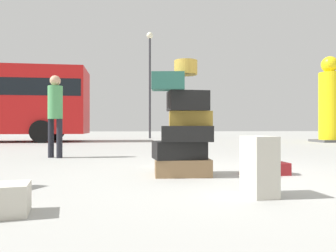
# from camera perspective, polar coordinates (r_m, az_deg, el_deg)

# --- Properties ---
(ground_plane) EXTENTS (80.00, 80.00, 0.00)m
(ground_plane) POSITION_cam_1_polar(r_m,az_deg,el_deg) (4.23, 8.54, -8.92)
(ground_plane) COLOR #9E9E99
(suitcase_tower) EXTENTS (0.85, 0.65, 1.52)m
(suitcase_tower) POSITION_cam_1_polar(r_m,az_deg,el_deg) (4.26, 2.72, -0.95)
(suitcase_tower) COLOR olive
(suitcase_tower) RESTS_ON ground
(suitcase_maroon_behind_tower) EXTENTS (0.57, 0.37, 0.16)m
(suitcase_maroon_behind_tower) POSITION_cam_1_polar(r_m,az_deg,el_deg) (4.62, 16.87, -7.16)
(suitcase_maroon_behind_tower) COLOR maroon
(suitcase_maroon_behind_tower) RESTS_ON ground
(suitcase_cream_white_trunk) EXTENTS (0.25, 0.40, 0.56)m
(suitcase_cream_white_trunk) POSITION_cam_1_polar(r_m,az_deg,el_deg) (3.16, 15.77, -6.81)
(suitcase_cream_white_trunk) COLOR beige
(suitcase_cream_white_trunk) RESTS_ON ground
(suitcase_cream_foreground_far) EXTENTS (0.62, 0.44, 0.30)m
(suitcase_cream_foreground_far) POSITION_cam_1_polar(r_m,az_deg,el_deg) (5.10, 1.53, -5.73)
(suitcase_cream_foreground_far) COLOR beige
(suitcase_cream_foreground_far) RESTS_ON ground
(person_bearded_onlooker) EXTENTS (0.32, 0.30, 1.72)m
(person_bearded_onlooker) POSITION_cam_1_polar(r_m,az_deg,el_deg) (7.12, -19.32, 2.89)
(person_bearded_onlooker) COLOR black
(person_bearded_onlooker) RESTS_ON ground
(yellow_dummy_statue) EXTENTS (1.23, 1.23, 3.61)m
(yellow_dummy_statue) POSITION_cam_1_polar(r_m,az_deg,el_deg) (15.24, 26.67, 3.47)
(yellow_dummy_statue) COLOR yellow
(yellow_dummy_statue) RESTS_ON ground
(lamp_post) EXTENTS (0.36, 0.36, 5.92)m
(lamp_post) POSITION_cam_1_polar(r_m,az_deg,el_deg) (18.28, -3.23, 10.08)
(lamp_post) COLOR #333338
(lamp_post) RESTS_ON ground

